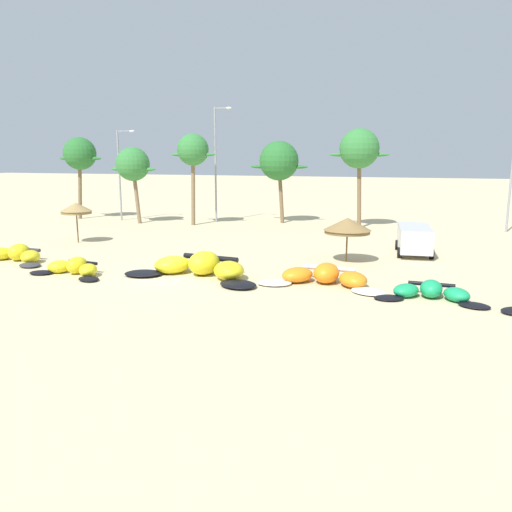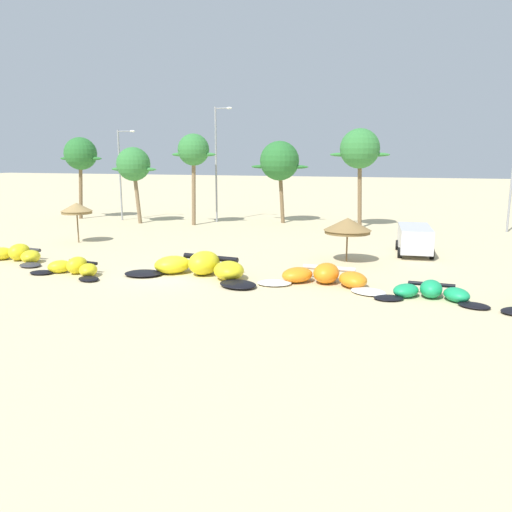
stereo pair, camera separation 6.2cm
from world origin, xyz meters
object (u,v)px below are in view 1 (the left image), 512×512
at_px(kite_far_left, 15,255).
at_px(kite_right_of_center, 431,292).
at_px(lamppost_west, 121,170).
at_px(beach_umbrella_near_van, 76,208).
at_px(palm_left, 133,165).
at_px(palm_left_of_gap, 193,151).
at_px(palm_center_right, 359,149).
at_px(beach_umbrella_middle, 347,226).
at_px(palm_center_left, 279,161).
at_px(kite_center, 325,277).
at_px(kite_left, 74,268).
at_px(parked_van, 414,238).
at_px(lamppost_west_center, 217,160).
at_px(kite_left_of_center, 200,267).

bearing_deg(kite_far_left, kite_right_of_center, -3.13).
bearing_deg(lamppost_west, kite_right_of_center, -36.20).
bearing_deg(beach_umbrella_near_van, palm_left, 98.36).
distance_m(palm_left_of_gap, palm_center_right, 14.88).
bearing_deg(beach_umbrella_middle, palm_center_left, 117.38).
bearing_deg(palm_center_left, palm_left_of_gap, -151.03).
xyz_separation_m(kite_far_left, kite_right_of_center, (24.22, -1.33, -0.08)).
height_order(kite_center, palm_left_of_gap, palm_left_of_gap).
bearing_deg(kite_center, kite_left, -172.09).
distance_m(parked_van, palm_center_left, 18.48).
bearing_deg(lamppost_west_center, palm_center_right, -0.20).
bearing_deg(kite_center, kite_right_of_center, -13.63).
distance_m(kite_center, palm_left, 28.60).
bearing_deg(kite_left, parked_van, 33.34).
bearing_deg(lamppost_west, beach_umbrella_near_van, -72.87).
distance_m(kite_center, beach_umbrella_middle, 6.22).
relative_size(kite_left_of_center, palm_left_of_gap, 0.98).
distance_m(palm_center_right, lamppost_west_center, 13.44).
bearing_deg(kite_left_of_center, kite_left, -165.96).
height_order(palm_center_right, lamppost_west_center, lamppost_west_center).
height_order(palm_left, palm_center_left, palm_center_left).
bearing_deg(parked_van, kite_left_of_center, -137.74).
relative_size(kite_center, palm_center_left, 0.87).
bearing_deg(kite_left_of_center, kite_center, 1.56).
bearing_deg(kite_left, kite_right_of_center, 2.00).
distance_m(kite_left, kite_center, 13.63).
bearing_deg(lamppost_west_center, kite_far_left, -103.42).
distance_m(palm_center_left, lamppost_west, 15.65).
relative_size(kite_far_left, lamppost_west, 0.65).
distance_m(kite_right_of_center, parked_van, 11.10).
bearing_deg(palm_center_right, kite_far_left, -131.11).
bearing_deg(beach_umbrella_middle, parked_van, 44.64).
xyz_separation_m(kite_right_of_center, palm_left, (-26.45, 19.53, 5.20)).
bearing_deg(lamppost_west_center, kite_left, -88.52).
bearing_deg(kite_far_left, parked_van, 22.53).
relative_size(kite_left_of_center, lamppost_west_center, 0.75).
bearing_deg(kite_center, palm_left_of_gap, 129.46).
bearing_deg(kite_right_of_center, parked_van, 94.12).
height_order(kite_far_left, beach_umbrella_middle, beach_umbrella_middle).
xyz_separation_m(kite_far_left, lamppost_west_center, (5.06, 21.21, 5.58)).
bearing_deg(palm_left_of_gap, beach_umbrella_middle, -39.00).
relative_size(kite_far_left, kite_right_of_center, 1.10).
relative_size(kite_left, beach_umbrella_middle, 1.69).
bearing_deg(beach_umbrella_near_van, kite_right_of_center, -18.62).
distance_m(kite_left_of_center, palm_center_right, 23.18).
bearing_deg(palm_left, beach_umbrella_near_van, -81.64).
xyz_separation_m(beach_umbrella_middle, lamppost_west, (-23.98, 13.85, 2.73)).
bearing_deg(palm_left_of_gap, lamppost_west, 172.08).
distance_m(beach_umbrella_near_van, parked_van, 24.21).
relative_size(kite_right_of_center, palm_left_of_gap, 0.62).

